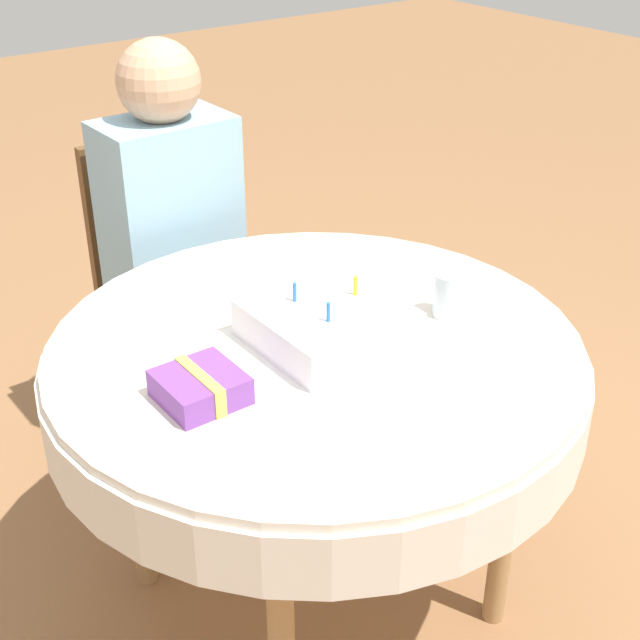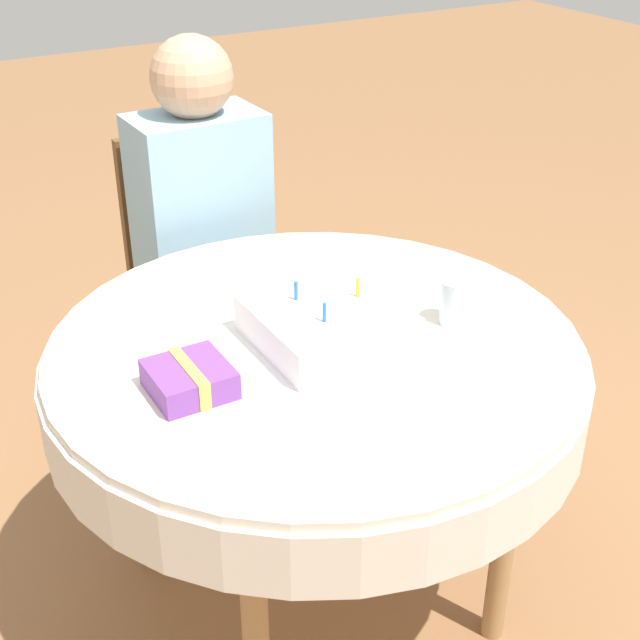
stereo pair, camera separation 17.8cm
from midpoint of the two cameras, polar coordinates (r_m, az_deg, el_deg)
The scene contains 8 objects.
ground_plane at distance 2.26m, azimuth -2.62°, elevation -17.35°, with size 12.00×12.00×0.00m, color #8C603D.
dining_table at distance 1.85m, azimuth -3.07°, elevation -3.69°, with size 1.10×1.10×0.72m.
chair at distance 2.58m, azimuth -11.80°, elevation 1.82°, with size 0.37×0.37×0.90m.
person at distance 2.41m, azimuth -11.40°, elevation 6.01°, with size 0.34×0.31×1.19m.
napkin at distance 1.80m, azimuth -2.39°, elevation -1.42°, with size 0.33×0.33×0.00m.
birthday_cake at distance 1.78m, azimuth -2.42°, elevation -0.31°, with size 0.28×0.28×0.12m.
drinking_glass at distance 1.87m, azimuth 5.55°, elevation 1.54°, with size 0.06×0.06×0.10m.
gift_box at distance 1.63m, azimuth -10.79°, elevation -4.34°, with size 0.14×0.15×0.06m.
Camera 1 is at (-0.92, -1.25, 1.64)m, focal length 50.00 mm.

